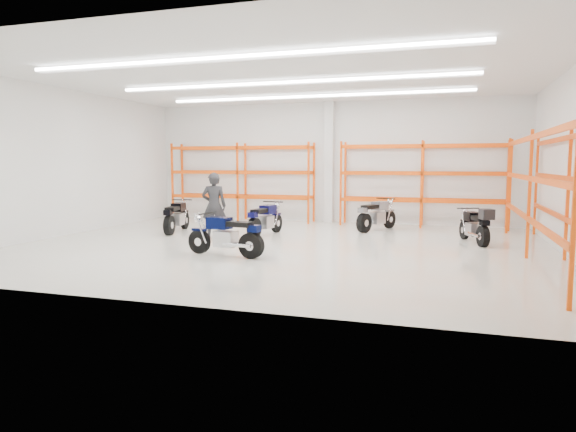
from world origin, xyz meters
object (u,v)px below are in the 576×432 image
(structural_column, at_px, (329,162))
(motorcycle_back_a, at_px, (176,217))
(motorcycle_back_c, at_px, (375,216))
(motorcycle_back_d, at_px, (476,226))
(motorcycle_main, at_px, (228,236))
(motorcycle_back_b, at_px, (264,220))
(standing_man, at_px, (214,206))

(structural_column, bearing_deg, motorcycle_back_a, -133.97)
(motorcycle_back_c, height_order, structural_column, structural_column)
(motorcycle_back_d, relative_size, structural_column, 0.44)
(motorcycle_main, bearing_deg, structural_column, 84.68)
(motorcycle_back_b, relative_size, motorcycle_back_d, 1.06)
(motorcycle_back_d, height_order, structural_column, structural_column)
(motorcycle_back_d, bearing_deg, motorcycle_main, -146.64)
(standing_man, bearing_deg, structural_column, -133.03)
(motorcycle_main, xyz_separation_m, motorcycle_back_a, (-3.36, 3.45, 0.00))
(motorcycle_main, relative_size, motorcycle_back_c, 1.04)
(motorcycle_back_c, relative_size, motorcycle_back_d, 1.02)
(motorcycle_back_d, xyz_separation_m, standing_man, (-7.31, -1.28, 0.48))
(motorcycle_back_a, distance_m, standing_man, 2.10)
(motorcycle_back_a, distance_m, motorcycle_back_d, 9.12)
(motorcycle_main, height_order, structural_column, structural_column)
(motorcycle_back_a, height_order, motorcycle_back_d, motorcycle_back_d)
(motorcycle_back_c, height_order, motorcycle_back_d, motorcycle_back_c)
(motorcycle_back_b, bearing_deg, motorcycle_back_d, 2.13)
(motorcycle_main, bearing_deg, standing_man, 121.88)
(motorcycle_back_a, relative_size, standing_man, 1.07)
(motorcycle_main, relative_size, motorcycle_back_a, 1.00)
(motorcycle_back_b, relative_size, structural_column, 0.46)
(standing_man, bearing_deg, motorcycle_back_d, 170.63)
(motorcycle_back_c, relative_size, standing_man, 1.02)
(motorcycle_back_c, bearing_deg, motorcycle_back_b, -144.63)
(motorcycle_back_d, bearing_deg, motorcycle_back_c, 146.87)
(motorcycle_back_c, xyz_separation_m, structural_column, (-2.01, 1.92, 1.76))
(motorcycle_back_b, distance_m, structural_column, 4.61)
(motorcycle_back_c, bearing_deg, standing_man, -142.79)
(motorcycle_main, distance_m, motorcycle_back_b, 3.58)
(motorcycle_back_a, distance_m, structural_column, 6.13)
(motorcycle_back_a, xyz_separation_m, standing_man, (1.80, -0.95, 0.49))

